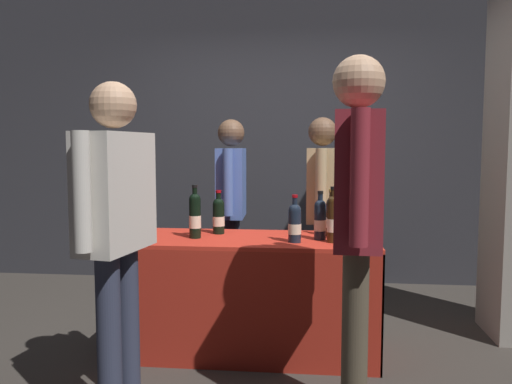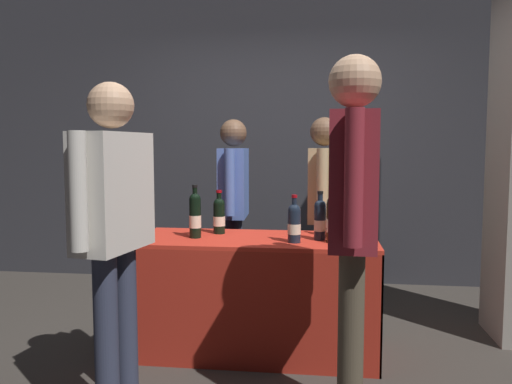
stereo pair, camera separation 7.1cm
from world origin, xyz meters
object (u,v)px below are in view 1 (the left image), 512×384
object	(u,v)px
tasting_table	(256,274)
vendor_presenter	(322,201)
taster_foreground_right	(116,215)
display_bottle_0	(195,215)
wine_glass_near_vendor	(194,222)
featured_wine_bottle	(219,215)

from	to	relation	value
tasting_table	vendor_presenter	size ratio (longest dim) A/B	0.99
vendor_presenter	tasting_table	bearing A→B (deg)	-31.59
taster_foreground_right	vendor_presenter	bearing A→B (deg)	-26.53
tasting_table	vendor_presenter	world-z (taller)	vendor_presenter
tasting_table	display_bottle_0	bearing A→B (deg)	-173.12
wine_glass_near_vendor	taster_foreground_right	size ratio (longest dim) A/B	0.08
featured_wine_bottle	vendor_presenter	xyz separation A→B (m)	(0.71, 0.50, 0.05)
display_bottle_0	taster_foreground_right	world-z (taller)	taster_foreground_right
display_bottle_0	taster_foreground_right	size ratio (longest dim) A/B	0.21
wine_glass_near_vendor	vendor_presenter	world-z (taller)	vendor_presenter
display_bottle_0	taster_foreground_right	bearing A→B (deg)	-106.19
display_bottle_0	vendor_presenter	world-z (taller)	vendor_presenter
tasting_table	vendor_presenter	bearing A→B (deg)	55.18
featured_wine_bottle	taster_foreground_right	world-z (taller)	taster_foreground_right
tasting_table	wine_glass_near_vendor	world-z (taller)	wine_glass_near_vendor
featured_wine_bottle	vendor_presenter	bearing A→B (deg)	35.18
featured_wine_bottle	vendor_presenter	size ratio (longest dim) A/B	0.19
featured_wine_bottle	display_bottle_0	bearing A→B (deg)	-124.47
tasting_table	display_bottle_0	distance (m)	0.56
tasting_table	wine_glass_near_vendor	distance (m)	0.54
vendor_presenter	featured_wine_bottle	bearing A→B (deg)	-51.59
featured_wine_bottle	vendor_presenter	distance (m)	0.87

